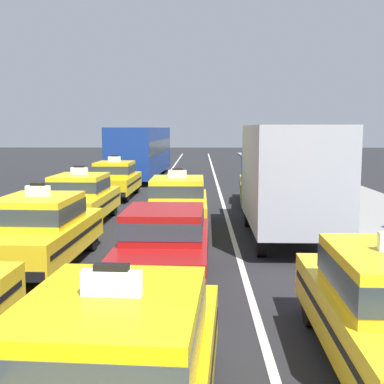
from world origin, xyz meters
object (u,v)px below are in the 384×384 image
at_px(taxi_left_third, 81,198).
at_px(taxi_left_second, 41,229).
at_px(bus_left_fifth, 142,149).
at_px(taxi_center_third, 178,202).
at_px(taxi_right_third, 262,183).
at_px(taxi_left_fourth, 115,179).
at_px(box_truck_right_second, 286,177).
at_px(taxi_center_nearest, 116,371).
at_px(sedan_center_second, 165,243).

bearing_deg(taxi_left_third, taxi_left_second, -86.45).
distance_m(bus_left_fifth, taxi_center_third, 17.18).
xyz_separation_m(taxi_left_second, taxi_right_third, (6.26, 9.92, 0.00)).
bearing_deg(taxi_left_fourth, taxi_left_second, -88.72).
height_order(bus_left_fifth, box_truck_right_second, box_truck_right_second).
bearing_deg(taxi_left_second, taxi_center_nearest, -67.05).
bearing_deg(sedan_center_second, taxi_left_third, 116.56).
bearing_deg(taxi_left_third, taxi_left_fourth, 89.41).
relative_size(taxi_left_second, box_truck_right_second, 0.66).
height_order(taxi_left_fourth, box_truck_right_second, box_truck_right_second).
bearing_deg(box_truck_right_second, taxi_left_fourth, 127.70).
bearing_deg(bus_left_fifth, taxi_left_third, -90.77).
height_order(taxi_center_third, taxi_right_third, same).
xyz_separation_m(taxi_left_fourth, box_truck_right_second, (6.44, -8.33, 0.90)).
bearing_deg(box_truck_right_second, taxi_left_third, 163.68).
bearing_deg(bus_left_fifth, taxi_right_third, -60.42).
relative_size(taxi_center_nearest, sedan_center_second, 1.08).
xyz_separation_m(taxi_left_second, sedan_center_second, (2.94, -1.26, -0.03)).
distance_m(taxi_left_second, taxi_left_third, 5.29).
bearing_deg(bus_left_fifth, taxi_left_second, -89.69).
distance_m(taxi_center_nearest, taxi_right_third, 17.03).
bearing_deg(taxi_left_second, bus_left_fifth, 90.31).
relative_size(sedan_center_second, taxi_right_third, 0.93).
bearing_deg(taxi_right_third, box_truck_right_second, -90.74).
distance_m(sedan_center_second, box_truck_right_second, 5.73).
height_order(taxi_left_third, taxi_left_fourth, same).
height_order(taxi_center_nearest, taxi_center_third, same).
distance_m(bus_left_fifth, box_truck_right_second, 18.86).
height_order(taxi_left_third, taxi_right_third, same).
height_order(taxi_left_second, taxi_right_third, same).
bearing_deg(bus_left_fifth, taxi_center_third, -79.67).
bearing_deg(taxi_center_nearest, bus_left_fifth, 96.10).
bearing_deg(taxi_right_third, bus_left_fifth, 119.58).
height_order(bus_left_fifth, sedan_center_second, bus_left_fifth).
bearing_deg(bus_left_fifth, taxi_left_fourth, -90.89).
xyz_separation_m(taxi_left_third, bus_left_fifth, (0.21, 15.87, 0.94)).
height_order(taxi_left_second, taxi_center_third, same).
bearing_deg(taxi_right_third, taxi_left_fourth, 164.67).
height_order(sedan_center_second, taxi_right_third, taxi_right_third).
xyz_separation_m(taxi_left_fourth, taxi_center_third, (3.22, -7.43, 0.00)).
height_order(bus_left_fifth, taxi_center_nearest, bus_left_fifth).
relative_size(taxi_left_second, taxi_center_nearest, 0.99).
xyz_separation_m(sedan_center_second, taxi_center_third, (0.02, 5.53, 0.03)).
bearing_deg(box_truck_right_second, taxi_center_nearest, -108.06).
distance_m(taxi_center_nearest, sedan_center_second, 5.51).
bearing_deg(taxi_center_nearest, sedan_center_second, 89.24).
bearing_deg(taxi_right_third, taxi_center_nearest, -101.49).
xyz_separation_m(bus_left_fifth, taxi_center_third, (3.08, -16.88, -0.94)).
bearing_deg(taxi_left_third, taxi_center_third, -17.00).
distance_m(box_truck_right_second, taxi_right_third, 6.61).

